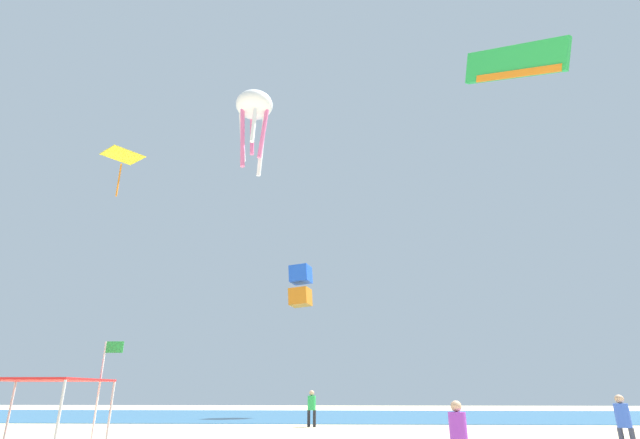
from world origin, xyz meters
TOP-DOWN VIEW (x-y plane):
  - ocean_strip at (0.00, 25.66)m, footprint 110.00×21.49m
  - canopy_tent at (-8.48, -1.70)m, footprint 3.22×2.80m
  - person_near_tent at (2.74, -3.70)m, footprint 0.43×0.39m
  - person_leftmost at (-1.66, 12.73)m, footprint 0.49×0.45m
  - person_central at (8.77, 0.78)m, footprint 0.42×0.42m
  - banner_flag at (-7.25, -0.39)m, footprint 0.61×0.06m
  - kite_diamond_yellow at (-12.87, 9.19)m, footprint 2.76×2.77m
  - kite_parafoil_green at (11.01, 9.10)m, footprint 4.93×5.05m
  - kite_octopus_white at (-4.10, 4.68)m, footprint 2.26×2.26m
  - kite_box_blue at (-3.31, 22.93)m, footprint 1.97×1.91m

SIDE VIEW (x-z plane):
  - ocean_strip at x=0.00m, z-range 0.00..0.03m
  - person_near_tent at x=2.74m, z-range 0.14..1.79m
  - person_central at x=8.77m, z-range 0.15..1.90m
  - person_leftmost at x=-1.66m, z-range 0.17..2.07m
  - banner_flag at x=-7.25m, z-range 0.36..3.69m
  - canopy_tent at x=-8.48m, z-range 0.98..3.17m
  - kite_box_blue at x=-3.31m, z-range 8.37..11.75m
  - kite_diamond_yellow at x=-12.87m, z-range 13.63..16.37m
  - kite_octopus_white at x=-4.10m, z-range 12.97..17.33m
  - kite_parafoil_green at x=11.01m, z-range 18.87..22.93m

